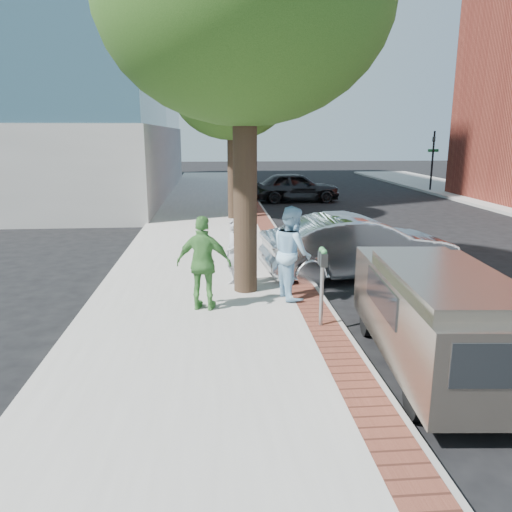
{
  "coord_description": "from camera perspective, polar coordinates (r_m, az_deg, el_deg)",
  "views": [
    {
      "loc": [
        -1.27,
        -8.93,
        3.59
      ],
      "look_at": [
        -0.45,
        0.83,
        1.2
      ],
      "focal_mm": 35.0,
      "sensor_mm": 36.0,
      "label": 1
    }
  ],
  "objects": [
    {
      "name": "parking_meter",
      "position": [
        9.08,
        7.59,
        -1.65
      ],
      "size": [
        0.12,
        0.32,
        1.47
      ],
      "color": "gray",
      "rests_on": "sidewalk"
    },
    {
      "name": "ground",
      "position": [
        9.71,
        3.1,
        -8.02
      ],
      "size": [
        120.0,
        120.0,
        0.0
      ],
      "primitive_type": "plane",
      "color": "black",
      "rests_on": "ground"
    },
    {
      "name": "office_base",
      "position": [
        33.11,
        -25.92,
        9.63
      ],
      "size": [
        18.2,
        22.2,
        4.0
      ],
      "primitive_type": "cube",
      "color": "gray",
      "rests_on": "ground"
    },
    {
      "name": "curb",
      "position": [
        17.44,
        2.96,
        2.08
      ],
      "size": [
        0.1,
        60.0,
        0.15
      ],
      "primitive_type": "cube",
      "color": "gray",
      "rests_on": "ground"
    },
    {
      "name": "signal_near",
      "position": [
        31.03,
        -0.79,
        11.26
      ],
      "size": [
        0.7,
        0.15,
        3.8
      ],
      "color": "black",
      "rests_on": "ground"
    },
    {
      "name": "tree_near",
      "position": [
        11.15,
        -1.36,
        27.12
      ],
      "size": [
        6.0,
        6.0,
        8.51
      ],
      "color": "black",
      "rests_on": "sidewalk"
    },
    {
      "name": "bg_car",
      "position": [
        27.5,
        4.53,
        7.88
      ],
      "size": [
        4.8,
        2.08,
        1.61
      ],
      "primitive_type": "imported",
      "rotation": [
        0.0,
        0.0,
        1.61
      ],
      "color": "black",
      "rests_on": "ground"
    },
    {
      "name": "person_green",
      "position": [
        9.95,
        -5.97,
        -0.85
      ],
      "size": [
        1.19,
        0.71,
        1.9
      ],
      "primitive_type": "imported",
      "rotation": [
        0.0,
        0.0,
        2.91
      ],
      "color": "#498C40",
      "rests_on": "sidewalk"
    },
    {
      "name": "signal_far",
      "position": [
        33.88,
        19.55,
        10.7
      ],
      "size": [
        0.7,
        0.15,
        3.8
      ],
      "color": "black",
      "rests_on": "ground"
    },
    {
      "name": "brick_strip",
      "position": [
        17.38,
        1.81,
        2.32
      ],
      "size": [
        0.6,
        60.0,
        0.01
      ],
      "primitive_type": "cube",
      "color": "brown",
      "rests_on": "sidewalk"
    },
    {
      "name": "sedan_silver",
      "position": [
        12.96,
        11.65,
        1.03
      ],
      "size": [
        5.04,
        2.18,
        1.61
      ],
      "primitive_type": "imported",
      "rotation": [
        0.0,
        0.0,
        1.67
      ],
      "color": "silver",
      "rests_on": "ground"
    },
    {
      "name": "van",
      "position": [
        8.3,
        19.79,
        -6.07
      ],
      "size": [
        2.04,
        4.56,
        1.64
      ],
      "rotation": [
        0.0,
        0.0,
        -0.08
      ],
      "color": "gray",
      "rests_on": "ground"
    },
    {
      "name": "person_gray",
      "position": [
        11.52,
        -2.51,
        0.37
      ],
      "size": [
        0.59,
        0.68,
        1.57
      ],
      "primitive_type": "imported",
      "rotation": [
        0.0,
        0.0,
        -1.11
      ],
      "color": "#9F9FA3",
      "rests_on": "sidewalk"
    },
    {
      "name": "sidewalk",
      "position": [
        17.29,
        -5.45,
        1.93
      ],
      "size": [
        5.0,
        60.0,
        0.15
      ],
      "primitive_type": "cube",
      "color": "#9E9991",
      "rests_on": "ground"
    },
    {
      "name": "person_officer",
      "position": [
        10.65,
        4.14,
        0.41
      ],
      "size": [
        0.94,
        1.1,
        1.99
      ],
      "primitive_type": "imported",
      "rotation": [
        0.0,
        0.0,
        1.78
      ],
      "color": "#9CCFF1",
      "rests_on": "sidewalk"
    },
    {
      "name": "tree_far",
      "position": [
        21.01,
        -2.82,
        18.38
      ],
      "size": [
        4.8,
        4.8,
        7.14
      ],
      "color": "black",
      "rests_on": "sidewalk"
    }
  ]
}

